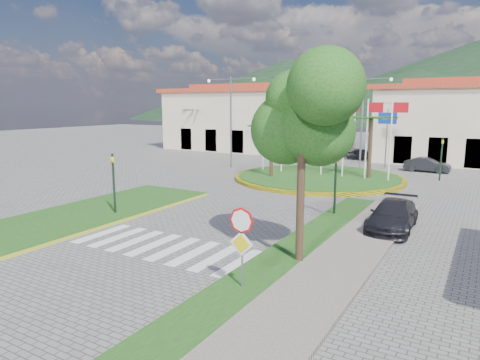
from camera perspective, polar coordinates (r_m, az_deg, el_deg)
The scene contains 23 objects.
ground at distance 15.04m, azimuth -20.63°, elevation -12.57°, with size 160.00×160.00×0.00m, color slate.
sidewalk_right at distance 12.94m, azimuth 4.67°, elevation -15.36°, with size 4.00×28.00×0.15m, color gray.
verge_right at distance 13.44m, azimuth -0.08°, elevation -14.24°, with size 1.60×28.00×0.18m, color #174212.
median_left at distance 23.43m, azimuth -19.36°, elevation -4.17°, with size 5.00×14.00×0.18m, color #174212.
crosswalk at distance 17.62m, azimuth -10.42°, elevation -8.69°, with size 8.00×3.00×0.01m, color silver.
roundabout_island at distance 32.93m, azimuth 10.41°, elevation 0.39°, with size 12.70×12.70×6.00m.
stop_sign at distance 12.76m, azimuth 0.22°, elevation -7.41°, with size 0.80×0.11×2.65m.
deciduous_tree at distance 14.64m, azimuth 8.34°, elevation 8.21°, with size 3.60×3.60×6.80m.
traffic_light_left at distance 22.43m, azimuth -16.51°, elevation 0.21°, with size 0.15×0.18×3.20m.
traffic_light_right at distance 21.88m, azimuth 12.61°, elevation 0.14°, with size 0.15×0.18×3.20m.
traffic_light_far at distance 34.89m, azimuth 25.27°, elevation 3.05°, with size 0.18×0.15×3.20m.
direction_sign_west at distance 41.67m, azimuth 12.22°, elevation 6.97°, with size 1.60×0.14×5.20m.
direction_sign_east at distance 40.39m, azimuth 19.01°, elevation 6.56°, with size 1.60×0.14×5.20m.
street_lamp_centre at distance 39.85m, azimuth 15.96°, elevation 8.07°, with size 4.80×0.16×8.00m.
street_lamp_west at distance 38.23m, azimuth -1.23°, elevation 8.38°, with size 4.80×0.16×8.00m.
building_left at distance 52.88m, azimuth 2.14°, elevation 8.21°, with size 23.32×9.54×8.05m.
building_right at distance 46.60m, azimuth 29.31°, elevation 6.69°, with size 19.08×9.54×8.05m.
hill_far_west at distance 162.65m, azimuth 6.54°, elevation 11.91°, with size 140.00×140.00×22.00m, color black.
hill_near_back at distance 140.16m, azimuth 22.11°, elevation 10.32°, with size 110.00×110.00×16.00m, color black.
white_van at distance 45.28m, azimuth 8.71°, elevation 3.63°, with size 2.08×4.52×1.26m, color silver.
car_dark_a at distance 45.74m, azimuth 16.02°, elevation 3.32°, with size 1.30×3.22×1.10m, color black.
car_dark_b at distance 39.20m, azimuth 23.68°, elevation 1.86°, with size 1.27×3.63×1.20m, color black.
car_side_right at distance 20.60m, azimuth 19.70°, elevation -4.48°, with size 1.84×4.52×1.31m, color black.
Camera 1 is at (11.01, -8.56, 5.62)m, focal length 32.00 mm.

